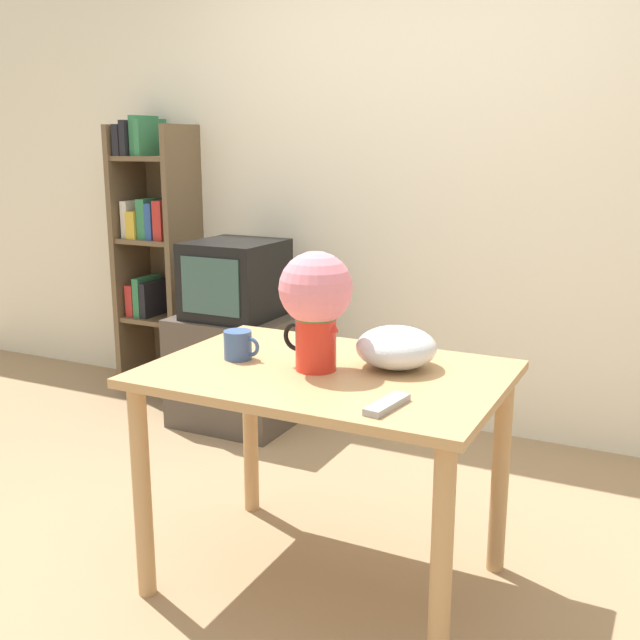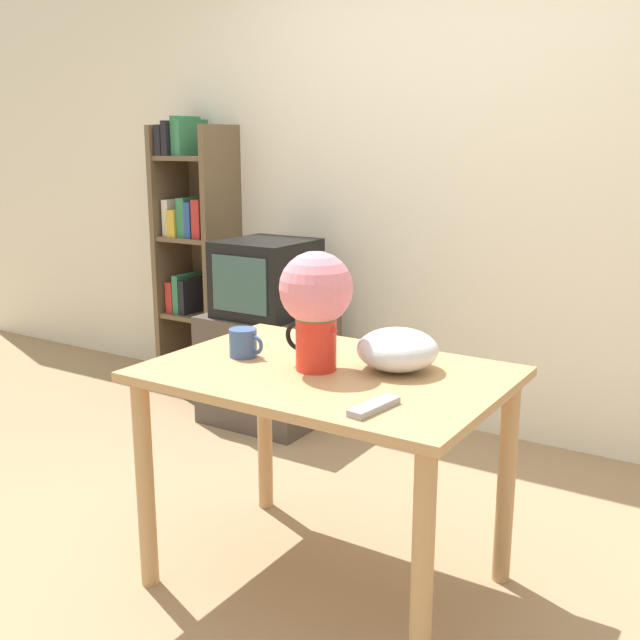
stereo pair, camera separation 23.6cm
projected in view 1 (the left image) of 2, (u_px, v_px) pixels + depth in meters
ground_plane at (270, 566)px, 2.67m from camera, size 12.00×12.00×0.00m
wall_back at (428, 178)px, 3.80m from camera, size 8.00×0.05×2.60m
table at (326, 406)px, 2.44m from camera, size 1.13×0.79×0.76m
flower_vase at (316, 300)px, 2.35m from camera, size 0.23×0.23×0.38m
coffee_mug at (239, 345)px, 2.52m from camera, size 0.13×0.09×0.10m
white_bowl at (396, 347)px, 2.41m from camera, size 0.26×0.26×0.14m
remote_control at (387, 405)px, 2.05m from camera, size 0.07×0.19×0.02m
tv_stand at (238, 369)px, 4.01m from camera, size 0.61×0.52×0.59m
tv_set at (235, 279)px, 3.89m from camera, size 0.43×0.47×0.40m
bookshelf at (156, 243)px, 4.45m from camera, size 0.44×0.34×1.63m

